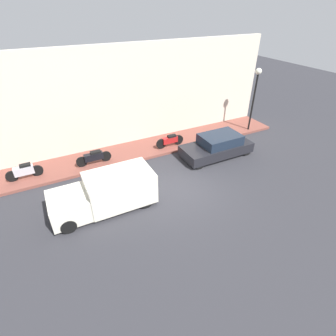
# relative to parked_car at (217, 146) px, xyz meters

# --- Properties ---
(ground_plane) EXTENTS (60.00, 60.00, 0.00)m
(ground_plane) POSITION_rel_parked_car_xyz_m (-1.98, 3.66, -0.63)
(ground_plane) COLOR #2D2D33
(sidewalk) EXTENTS (2.41, 18.77, 0.16)m
(sidewalk) POSITION_rel_parked_car_xyz_m (2.60, 3.66, -0.55)
(sidewalk) COLOR brown
(sidewalk) RESTS_ON ground_plane
(building_facade) EXTENTS (0.30, 18.77, 6.04)m
(building_facade) POSITION_rel_parked_car_xyz_m (3.96, 3.66, 2.39)
(building_facade) COLOR beige
(building_facade) RESTS_ON ground_plane
(parked_car) EXTENTS (1.83, 4.25, 1.32)m
(parked_car) POSITION_rel_parked_car_xyz_m (0.00, 0.00, 0.00)
(parked_car) COLOR black
(parked_car) RESTS_ON ground_plane
(delivery_van) EXTENTS (1.83, 4.51, 1.61)m
(delivery_van) POSITION_rel_parked_car_xyz_m (-1.65, 7.26, 0.20)
(delivery_van) COLOR silver
(delivery_van) RESTS_ON ground_plane
(motorcycle_black) EXTENTS (0.30, 1.96, 0.77)m
(motorcycle_black) POSITION_rel_parked_car_xyz_m (2.12, 6.88, -0.05)
(motorcycle_black) COLOR black
(motorcycle_black) RESTS_ON sidewalk
(scooter_silver) EXTENTS (0.30, 1.77, 0.82)m
(scooter_silver) POSITION_rel_parked_car_xyz_m (2.29, 10.41, -0.03)
(scooter_silver) COLOR #B7B7BF
(scooter_silver) RESTS_ON sidewalk
(motorcycle_red) EXTENTS (0.30, 1.85, 0.75)m
(motorcycle_red) POSITION_rel_parked_car_xyz_m (2.03, 2.14, -0.05)
(motorcycle_red) COLOR #B21E1E
(motorcycle_red) RESTS_ON sidewalk
(streetlamp) EXTENTS (0.40, 0.40, 4.19)m
(streetlamp) POSITION_rel_parked_car_xyz_m (1.80, -4.07, 2.57)
(streetlamp) COLOR black
(streetlamp) RESTS_ON sidewalk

